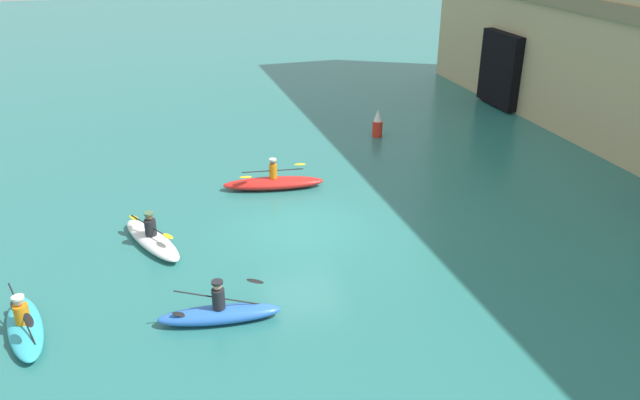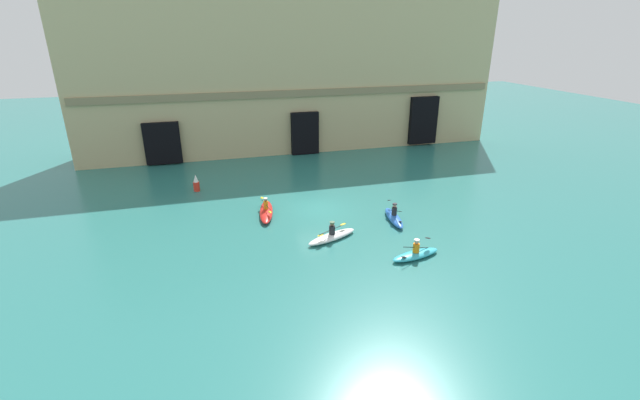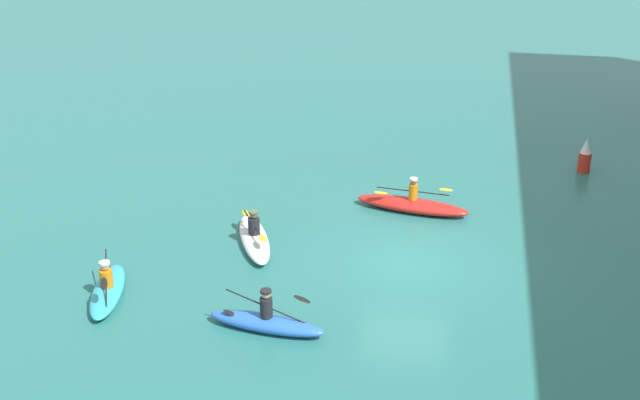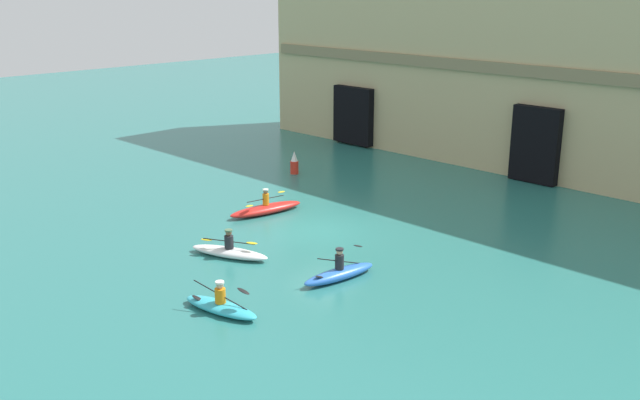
# 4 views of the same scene
# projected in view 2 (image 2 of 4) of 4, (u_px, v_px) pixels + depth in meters

# --- Properties ---
(ground_plane) EXTENTS (120.00, 120.00, 0.00)m
(ground_plane) POSITION_uv_depth(u_px,v_px,m) (317.00, 208.00, 28.06)
(ground_plane) COLOR #28706B
(cliff_bluff) EXTENTS (38.81, 5.72, 14.42)m
(cliff_bluff) POSITION_uv_depth(u_px,v_px,m) (294.00, 72.00, 40.07)
(cliff_bluff) COLOR tan
(cliff_bluff) RESTS_ON ground
(kayak_white) EXTENTS (3.26, 1.91, 1.08)m
(kayak_white) POSITION_uv_depth(u_px,v_px,m) (332.00, 236.00, 23.84)
(kayak_white) COLOR white
(kayak_white) RESTS_ON ground
(kayak_cyan) EXTENTS (2.90, 1.31, 1.04)m
(kayak_cyan) POSITION_uv_depth(u_px,v_px,m) (416.00, 254.00, 21.95)
(kayak_cyan) COLOR #33B2C6
(kayak_cyan) RESTS_ON ground
(kayak_red) EXTENTS (1.42, 3.68, 1.14)m
(kayak_red) POSITION_uv_depth(u_px,v_px,m) (266.00, 211.00, 27.02)
(kayak_red) COLOR red
(kayak_red) RESTS_ON ground
(kayak_blue) EXTENTS (1.06, 3.05, 1.15)m
(kayak_blue) POSITION_uv_depth(u_px,v_px,m) (394.00, 217.00, 26.15)
(kayak_blue) COLOR blue
(kayak_blue) RESTS_ON ground
(marker_buoy) EXTENTS (0.44, 0.44, 1.22)m
(marker_buoy) POSITION_uv_depth(u_px,v_px,m) (196.00, 184.00, 30.89)
(marker_buoy) COLOR red
(marker_buoy) RESTS_ON ground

